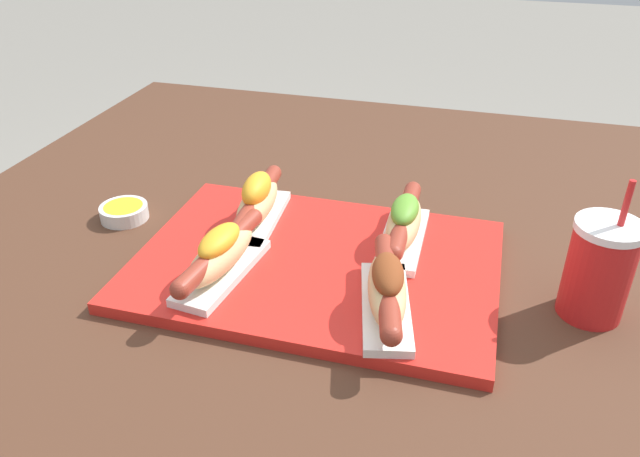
{
  "coord_description": "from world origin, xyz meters",
  "views": [
    {
      "loc": [
        0.22,
        -0.87,
        1.21
      ],
      "look_at": [
        0.01,
        -0.13,
        0.76
      ],
      "focal_mm": 35.0,
      "sensor_mm": 36.0,
      "label": 1
    }
  ],
  "objects_px": {
    "serving_tray": "(316,264)",
    "drink_cup": "(599,270)",
    "hot_dog_1": "(387,289)",
    "hot_dog_2": "(257,202)",
    "sauce_bowl": "(124,211)",
    "hot_dog_3": "(404,223)",
    "hot_dog_0": "(221,255)"
  },
  "relations": [
    {
      "from": "serving_tray",
      "to": "hot_dog_1",
      "type": "height_order",
      "value": "hot_dog_1"
    },
    {
      "from": "serving_tray",
      "to": "hot_dog_3",
      "type": "height_order",
      "value": "hot_dog_3"
    },
    {
      "from": "hot_dog_1",
      "to": "hot_dog_3",
      "type": "height_order",
      "value": "same"
    },
    {
      "from": "serving_tray",
      "to": "sauce_bowl",
      "type": "xyz_separation_m",
      "value": [
        -0.35,
        0.06,
        0.0
      ]
    },
    {
      "from": "hot_dog_1",
      "to": "hot_dog_2",
      "type": "bearing_deg",
      "value": 144.57
    },
    {
      "from": "hot_dog_3",
      "to": "drink_cup",
      "type": "bearing_deg",
      "value": -16.86
    },
    {
      "from": "serving_tray",
      "to": "drink_cup",
      "type": "relative_size",
      "value": 2.64
    },
    {
      "from": "hot_dog_3",
      "to": "sauce_bowl",
      "type": "relative_size",
      "value": 2.82
    },
    {
      "from": "serving_tray",
      "to": "drink_cup",
      "type": "distance_m",
      "value": 0.38
    },
    {
      "from": "serving_tray",
      "to": "hot_dog_2",
      "type": "relative_size",
      "value": 2.34
    },
    {
      "from": "hot_dog_2",
      "to": "hot_dog_1",
      "type": "bearing_deg",
      "value": -35.43
    },
    {
      "from": "hot_dog_0",
      "to": "sauce_bowl",
      "type": "xyz_separation_m",
      "value": [
        -0.23,
        0.13,
        -0.04
      ]
    },
    {
      "from": "serving_tray",
      "to": "hot_dog_3",
      "type": "distance_m",
      "value": 0.14
    },
    {
      "from": "hot_dog_0",
      "to": "hot_dog_3",
      "type": "distance_m",
      "value": 0.27
    },
    {
      "from": "hot_dog_0",
      "to": "hot_dog_1",
      "type": "distance_m",
      "value": 0.23
    },
    {
      "from": "hot_dog_0",
      "to": "drink_cup",
      "type": "distance_m",
      "value": 0.49
    },
    {
      "from": "serving_tray",
      "to": "hot_dog_0",
      "type": "distance_m",
      "value": 0.14
    },
    {
      "from": "serving_tray",
      "to": "drink_cup",
      "type": "bearing_deg",
      "value": 0.1
    },
    {
      "from": "hot_dog_3",
      "to": "drink_cup",
      "type": "relative_size",
      "value": 1.13
    },
    {
      "from": "hot_dog_0",
      "to": "drink_cup",
      "type": "height_order",
      "value": "drink_cup"
    },
    {
      "from": "serving_tray",
      "to": "drink_cup",
      "type": "xyz_separation_m",
      "value": [
        0.37,
        0.0,
        0.06
      ]
    },
    {
      "from": "hot_dog_0",
      "to": "hot_dog_1",
      "type": "bearing_deg",
      "value": -3.96
    },
    {
      "from": "hot_dog_3",
      "to": "sauce_bowl",
      "type": "xyz_separation_m",
      "value": [
        -0.46,
        -0.02,
        -0.04
      ]
    },
    {
      "from": "hot_dog_3",
      "to": "hot_dog_0",
      "type": "bearing_deg",
      "value": -145.84
    },
    {
      "from": "sauce_bowl",
      "to": "drink_cup",
      "type": "distance_m",
      "value": 0.73
    },
    {
      "from": "hot_dog_1",
      "to": "sauce_bowl",
      "type": "bearing_deg",
      "value": 162.4
    },
    {
      "from": "hot_dog_1",
      "to": "serving_tray",
      "type": "bearing_deg",
      "value": 142.62
    },
    {
      "from": "hot_dog_1",
      "to": "hot_dog_3",
      "type": "xyz_separation_m",
      "value": [
        -0.01,
        0.17,
        -0.0
      ]
    },
    {
      "from": "hot_dog_2",
      "to": "sauce_bowl",
      "type": "height_order",
      "value": "hot_dog_2"
    },
    {
      "from": "hot_dog_1",
      "to": "drink_cup",
      "type": "height_order",
      "value": "drink_cup"
    },
    {
      "from": "hot_dog_0",
      "to": "hot_dog_3",
      "type": "relative_size",
      "value": 0.99
    },
    {
      "from": "drink_cup",
      "to": "hot_dog_0",
      "type": "bearing_deg",
      "value": -171.25
    }
  ]
}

